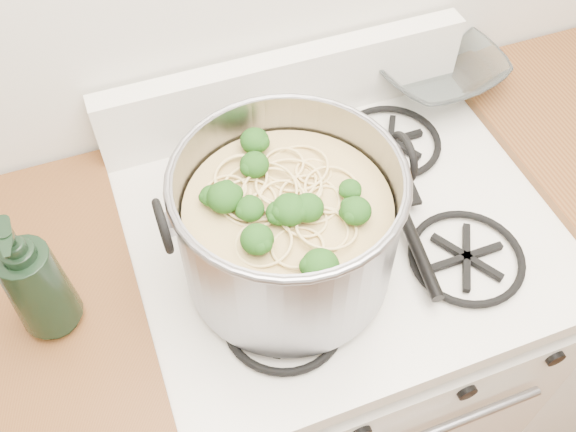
{
  "coord_description": "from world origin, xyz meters",
  "views": [
    {
      "loc": [
        -0.34,
        0.64,
        1.84
      ],
      "look_at": [
        -0.13,
        1.2,
        1.06
      ],
      "focal_mm": 40.0,
      "sensor_mm": 36.0,
      "label": 1
    }
  ],
  "objects": [
    {
      "name": "stock_pot",
      "position": [
        -0.13,
        1.2,
        1.03
      ],
      "size": [
        0.39,
        0.36,
        0.24
      ],
      "color": "gray",
      "rests_on": "gas_range"
    },
    {
      "name": "glass_bowl",
      "position": [
        0.33,
        1.54,
        0.94
      ],
      "size": [
        0.12,
        0.12,
        0.03
      ],
      "primitive_type": "imported",
      "rotation": [
        0.0,
        0.0,
        0.17
      ],
      "color": "white",
      "rests_on": "gas_range"
    },
    {
      "name": "gas_range",
      "position": [
        0.0,
        1.26,
        0.44
      ],
      "size": [
        0.76,
        0.66,
        0.92
      ],
      "color": "white",
      "rests_on": "ground"
    },
    {
      "name": "counter_left",
      "position": [
        -0.51,
        1.26,
        0.46
      ],
      "size": [
        0.25,
        0.65,
        0.92
      ],
      "color": "silver",
      "rests_on": "ground"
    },
    {
      "name": "spatula",
      "position": [
        0.11,
        1.3,
        0.94
      ],
      "size": [
        0.33,
        0.35,
        0.02
      ],
      "primitive_type": null,
      "rotation": [
        0.0,
        0.0,
        -0.14
      ],
      "color": "black",
      "rests_on": "gas_range"
    },
    {
      "name": "bottle",
      "position": [
        -0.52,
        1.24,
        1.04
      ],
      "size": [
        0.1,
        0.1,
        0.25
      ],
      "primitive_type": "imported",
      "rotation": [
        0.0,
        0.0,
        0.0
      ],
      "color": "black",
      "rests_on": "counter_left"
    }
  ]
}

